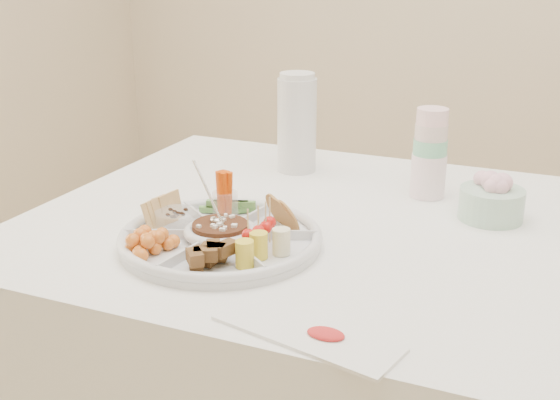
% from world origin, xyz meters
% --- Properties ---
extents(dining_table, '(1.52, 1.02, 0.76)m').
position_xyz_m(dining_table, '(0.00, 0.00, 0.38)').
color(dining_table, white).
rests_on(dining_table, floor).
extents(party_tray, '(0.49, 0.49, 0.04)m').
position_xyz_m(party_tray, '(-0.29, -0.21, 0.78)').
color(party_tray, white).
rests_on(party_tray, dining_table).
extents(bean_dip, '(0.14, 0.14, 0.04)m').
position_xyz_m(bean_dip, '(-0.29, -0.21, 0.79)').
color(bean_dip, '#5C1F0F').
rests_on(bean_dip, party_tray).
extents(tortillas, '(0.12, 0.12, 0.05)m').
position_xyz_m(tortillas, '(-0.21, -0.11, 0.80)').
color(tortillas, '#AA713D').
rests_on(tortillas, party_tray).
extents(carrot_cucumber, '(0.13, 0.13, 0.09)m').
position_xyz_m(carrot_cucumber, '(-0.34, -0.09, 0.82)').
color(carrot_cucumber, '#E24A06').
rests_on(carrot_cucumber, party_tray).
extents(pita_raisins, '(0.15, 0.15, 0.06)m').
position_xyz_m(pita_raisins, '(-0.42, -0.19, 0.80)').
color(pita_raisins, tan).
rests_on(pita_raisins, party_tray).
extents(cherries, '(0.15, 0.15, 0.05)m').
position_xyz_m(cherries, '(-0.37, -0.31, 0.79)').
color(cherries, orange).
rests_on(cherries, party_tray).
extents(granola_chunks, '(0.14, 0.14, 0.05)m').
position_xyz_m(granola_chunks, '(-0.24, -0.33, 0.79)').
color(granola_chunks, brown).
rests_on(granola_chunks, party_tray).
extents(banana_tomato, '(0.14, 0.14, 0.09)m').
position_xyz_m(banana_tomato, '(-0.16, -0.23, 0.82)').
color(banana_tomato, tan).
rests_on(banana_tomato, party_tray).
extents(cup_stack, '(0.10, 0.10, 0.22)m').
position_xyz_m(cup_stack, '(0.01, 0.23, 0.87)').
color(cup_stack, silver).
rests_on(cup_stack, dining_table).
extents(thermos, '(0.10, 0.10, 0.25)m').
position_xyz_m(thermos, '(-0.34, 0.30, 0.88)').
color(thermos, silver).
rests_on(thermos, dining_table).
extents(flower_bowl, '(0.14, 0.14, 0.10)m').
position_xyz_m(flower_bowl, '(0.16, 0.14, 0.81)').
color(flower_bowl, '#A0CFB6').
rests_on(flower_bowl, dining_table).
extents(placemat, '(0.30, 0.16, 0.01)m').
position_xyz_m(placemat, '(-0.02, -0.45, 0.76)').
color(placemat, white).
rests_on(placemat, dining_table).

